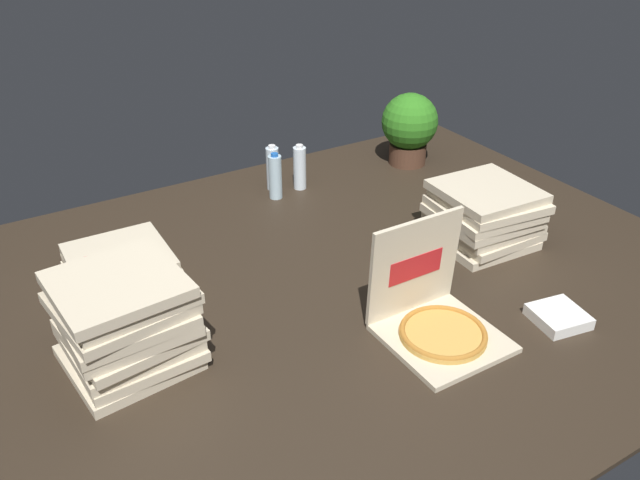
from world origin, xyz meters
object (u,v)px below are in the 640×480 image
object	(u,v)px
pizza_stack_right_far	(120,265)
pizza_stack_right_near	(484,215)
water_bottle_1	(300,168)
potted_plant	(409,126)
water_bottle_0	(273,168)
water_bottle_2	(275,177)
pizza_stack_center_far	(125,321)
napkin_pile	(558,317)
open_pizza_box	(435,316)

from	to	relation	value
pizza_stack_right_far	pizza_stack_right_near	size ratio (longest dim) A/B	0.91
water_bottle_1	potted_plant	xyz separation A→B (m)	(0.68, -0.03, 0.10)
water_bottle_0	water_bottle_2	size ratio (longest dim) A/B	1.00
pizza_stack_center_far	napkin_pile	size ratio (longest dim) A/B	2.51
open_pizza_box	pizza_stack_right_near	world-z (taller)	open_pizza_box
water_bottle_0	water_bottle_1	distance (m)	0.14
napkin_pile	pizza_stack_right_far	bearing A→B (deg)	138.82
pizza_stack_right_near	water_bottle_0	size ratio (longest dim) A/B	1.86
water_bottle_0	water_bottle_2	xyz separation A→B (m)	(-0.04, -0.10, 0.00)
napkin_pile	water_bottle_0	bearing A→B (deg)	103.54
water_bottle_2	potted_plant	world-z (taller)	potted_plant
pizza_stack_right_far	pizza_stack_center_far	distance (m)	0.56
water_bottle_2	pizza_stack_center_far	bearing A→B (deg)	-139.51
pizza_stack_center_far	water_bottle_0	world-z (taller)	pizza_stack_center_far
pizza_stack_right_near	water_bottle_1	world-z (taller)	pizza_stack_right_near
pizza_stack_right_far	napkin_pile	world-z (taller)	pizza_stack_right_far
pizza_stack_right_near	water_bottle_0	distance (m)	1.10
open_pizza_box	water_bottle_2	size ratio (longest dim) A/B	1.71
water_bottle_0	water_bottle_1	xyz separation A→B (m)	(0.12, -0.07, 0.00)
water_bottle_1	napkin_pile	distance (m)	1.51
pizza_stack_right_far	pizza_stack_right_near	bearing A→B (deg)	-20.20
pizza_stack_right_near	water_bottle_1	distance (m)	0.99
open_pizza_box	pizza_stack_center_far	bearing A→B (deg)	157.05
open_pizza_box	pizza_stack_center_far	size ratio (longest dim) A/B	0.90
water_bottle_0	pizza_stack_center_far	bearing A→B (deg)	-137.41
pizza_stack_right_far	water_bottle_1	xyz separation A→B (m)	(1.04, 0.36, 0.06)
pizza_stack_center_far	pizza_stack_right_far	bearing A→B (deg)	77.24
pizza_stack_right_near	water_bottle_0	world-z (taller)	pizza_stack_right_near
open_pizza_box	napkin_pile	size ratio (longest dim) A/B	2.27
pizza_stack_right_near	pizza_stack_center_far	bearing A→B (deg)	179.76
napkin_pile	potted_plant	bearing A→B (deg)	73.65
water_bottle_1	napkin_pile	xyz separation A→B (m)	(0.25, -1.49, -0.09)
pizza_stack_right_near	pizza_stack_center_far	distance (m)	1.58
water_bottle_1	pizza_stack_center_far	bearing A→B (deg)	-142.57
open_pizza_box	water_bottle_2	xyz separation A→B (m)	(0.03, 1.27, 0.04)
open_pizza_box	water_bottle_1	size ratio (longest dim) A/B	1.71
open_pizza_box	pizza_stack_center_far	xyz separation A→B (m)	(-0.97, 0.41, 0.09)
potted_plant	napkin_pile	xyz separation A→B (m)	(-0.43, -1.46, -0.20)
pizza_stack_right_near	water_bottle_1	xyz separation A→B (m)	(-0.42, 0.89, -0.02)
pizza_stack_center_far	open_pizza_box	bearing A→B (deg)	-22.95
water_bottle_1	potted_plant	bearing A→B (deg)	-2.31
water_bottle_1	water_bottle_2	size ratio (longest dim) A/B	1.00
potted_plant	water_bottle_0	bearing A→B (deg)	173.35
pizza_stack_right_far	napkin_pile	size ratio (longest dim) A/B	2.24
open_pizza_box	water_bottle_1	distance (m)	1.31
open_pizza_box	pizza_stack_right_far	world-z (taller)	open_pizza_box
open_pizza_box	water_bottle_2	distance (m)	1.27
water_bottle_1	water_bottle_2	distance (m)	0.16
water_bottle_0	water_bottle_2	bearing A→B (deg)	-110.46
open_pizza_box	water_bottle_0	xyz separation A→B (m)	(0.06, 1.37, 0.04)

